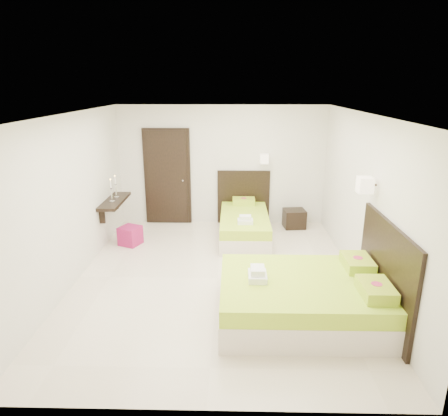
{
  "coord_description": "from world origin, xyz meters",
  "views": [
    {
      "loc": [
        0.24,
        -5.84,
        3.02
      ],
      "look_at": [
        0.1,
        0.3,
        1.1
      ],
      "focal_mm": 32.0,
      "sensor_mm": 36.0,
      "label": 1
    }
  ],
  "objects_px": {
    "bed_double": "(308,296)",
    "nightstand": "(294,219)",
    "bed_single": "(244,223)",
    "ottoman": "(130,236)"
  },
  "relations": [
    {
      "from": "bed_double",
      "to": "nightstand",
      "type": "distance_m",
      "value": 3.57
    },
    {
      "from": "bed_single",
      "to": "nightstand",
      "type": "distance_m",
      "value": 1.25
    },
    {
      "from": "bed_double",
      "to": "ottoman",
      "type": "distance_m",
      "value": 3.92
    },
    {
      "from": "nightstand",
      "to": "bed_single",
      "type": "bearing_deg",
      "value": -159.02
    },
    {
      "from": "bed_double",
      "to": "bed_single",
      "type": "bearing_deg",
      "value": 104.47
    },
    {
      "from": "ottoman",
      "to": "nightstand",
      "type": "bearing_deg",
      "value": 17.39
    },
    {
      "from": "bed_single",
      "to": "bed_double",
      "type": "bearing_deg",
      "value": -75.53
    },
    {
      "from": "bed_single",
      "to": "nightstand",
      "type": "bearing_deg",
      "value": 27.4
    },
    {
      "from": "bed_double",
      "to": "ottoman",
      "type": "height_order",
      "value": "bed_double"
    },
    {
      "from": "bed_single",
      "to": "bed_double",
      "type": "distance_m",
      "value": 3.08
    }
  ]
}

